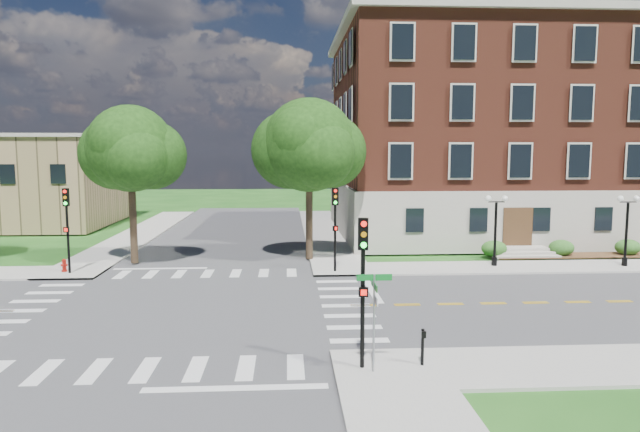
{
  "coord_description": "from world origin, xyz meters",
  "views": [
    {
      "loc": [
        4.56,
        -25.04,
        6.98
      ],
      "look_at": [
        6.48,
        7.98,
        3.2
      ],
      "focal_mm": 32.0,
      "sensor_mm": 36.0,
      "label": 1
    }
  ],
  "objects": [
    {
      "name": "tree_d",
      "position": [
        5.97,
        10.88,
        7.33
      ],
      "size": [
        5.88,
        5.88,
        10.17
      ],
      "color": "#2D2316",
      "rests_on": "ground"
    },
    {
      "name": "main_building",
      "position": [
        24.0,
        21.99,
        8.34
      ],
      "size": [
        30.6,
        22.4,
        16.5
      ],
      "color": "#B2AA9D",
      "rests_on": "ground"
    },
    {
      "name": "ground",
      "position": [
        0.0,
        0.0,
        0.0
      ],
      "size": [
        160.0,
        160.0,
        0.0
      ],
      "primitive_type": "plane",
      "color": "#194B15",
      "rests_on": "ground"
    },
    {
      "name": "sidewalk_ne",
      "position": [
        15.38,
        15.38,
        0.06
      ],
      "size": [
        34.0,
        34.0,
        0.12
      ],
      "color": "#9E9B93",
      "rests_on": "ground"
    },
    {
      "name": "shrub_row",
      "position": [
        27.0,
        10.8,
        0.0
      ],
      "size": [
        18.0,
        2.0,
        1.3
      ],
      "primitive_type": null,
      "color": "#25551C",
      "rests_on": "ground"
    },
    {
      "name": "tree_c",
      "position": [
        -4.85,
        10.16,
        7.1
      ],
      "size": [
        5.25,
        5.25,
        9.63
      ],
      "color": "#2D2316",
      "rests_on": "ground"
    },
    {
      "name": "push_button_post",
      "position": [
        8.88,
        -7.59,
        0.8
      ],
      "size": [
        0.14,
        0.21,
        1.2
      ],
      "color": "black",
      "rests_on": "ground"
    },
    {
      "name": "fire_hydrant",
      "position": [
        -8.18,
        7.75,
        0.46
      ],
      "size": [
        0.35,
        0.35,
        0.75
      ],
      "color": "#9C140C",
      "rests_on": "ground"
    },
    {
      "name": "crosswalk_east",
      "position": [
        7.2,
        0.0,
        0.0
      ],
      "size": [
        2.2,
        10.2,
        0.02
      ],
      "primitive_type": null,
      "color": "silver",
      "rests_on": "ground"
    },
    {
      "name": "twin_lamp_west",
      "position": [
        17.01,
        8.04,
        2.52
      ],
      "size": [
        1.36,
        0.36,
        4.23
      ],
      "color": "black",
      "rests_on": "ground"
    },
    {
      "name": "sidewalk_nw",
      "position": [
        -15.38,
        15.38,
        0.06
      ],
      "size": [
        34.0,
        34.0,
        0.12
      ],
      "color": "#9E9B93",
      "rests_on": "ground"
    },
    {
      "name": "road_ew",
      "position": [
        0.0,
        0.0,
        0.01
      ],
      "size": [
        90.0,
        12.0,
        0.01
      ],
      "primitive_type": "cube",
      "color": "#3D3D3F",
      "rests_on": "ground"
    },
    {
      "name": "traffic_signal_ne",
      "position": [
        7.29,
        6.99,
        3.19
      ],
      "size": [
        0.38,
        0.46,
        4.8
      ],
      "color": "black",
      "rests_on": "ground"
    },
    {
      "name": "road_ns",
      "position": [
        0.0,
        0.0,
        0.01
      ],
      "size": [
        12.0,
        90.0,
        0.01
      ],
      "primitive_type": "cube",
      "color": "#3D3D3F",
      "rests_on": "ground"
    },
    {
      "name": "traffic_signal_nw",
      "position": [
        -7.74,
        7.33,
        3.19
      ],
      "size": [
        0.32,
        0.36,
        4.8
      ],
      "color": "black",
      "rests_on": "ground"
    },
    {
      "name": "stop_bar_east",
      "position": [
        8.8,
        3.0,
        0.0
      ],
      "size": [
        0.4,
        5.5,
        0.0
      ],
      "primitive_type": "cube",
      "color": "silver",
      "rests_on": "ground"
    },
    {
      "name": "traffic_signal_se",
      "position": [
        6.92,
        -7.65,
        3.19
      ],
      "size": [
        0.35,
        0.4,
        4.8
      ],
      "color": "black",
      "rests_on": "ground"
    },
    {
      "name": "twin_lamp_east",
      "position": [
        24.8,
        7.51,
        2.52
      ],
      "size": [
        1.36,
        0.36,
        4.23
      ],
      "color": "black",
      "rests_on": "ground"
    },
    {
      "name": "secondary_building",
      "position": [
        -22.0,
        30.0,
        4.28
      ],
      "size": [
        20.4,
        15.4,
        8.3
      ],
      "color": "olive",
      "rests_on": "ground"
    },
    {
      "name": "street_sign_pole",
      "position": [
        7.23,
        -8.0,
        2.31
      ],
      "size": [
        1.1,
        1.1,
        3.1
      ],
      "color": "gray",
      "rests_on": "ground"
    }
  ]
}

